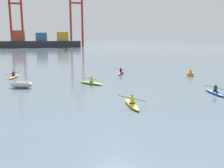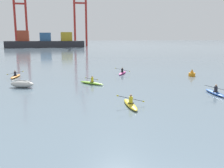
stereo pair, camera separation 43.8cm
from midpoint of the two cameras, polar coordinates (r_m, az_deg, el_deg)
container_barge at (r=135.27m, az=-15.04°, el=9.35°), size 39.44×8.88×8.55m
gantry_crane_west at (r=149.85m, az=-20.34°, el=15.30°), size 7.15×17.52×40.97m
gantry_crane_west_mid at (r=149.98m, az=-7.22°, el=15.95°), size 7.95×17.44×37.91m
capsized_dinghy at (r=27.61m, az=-19.57°, el=-0.02°), size 2.82×2.13×0.76m
channel_buoy at (r=35.33m, az=18.28°, el=2.30°), size 0.90×0.90×1.00m
kayak_orange at (r=34.83m, az=-21.01°, el=1.70°), size 2.22×3.45×0.95m
kayak_yellow at (r=19.06m, az=4.94°, el=-4.62°), size 2.23×3.44×0.95m
kayak_lime at (r=27.91m, az=-4.27°, el=0.31°), size 2.58×3.04×0.95m
kayak_blue at (r=24.91m, az=23.13°, el=-1.80°), size 2.22×3.45×0.95m
kayak_magenta at (r=35.76m, az=2.76°, el=2.62°), size 2.27×3.22×0.95m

